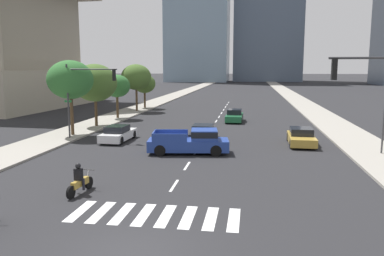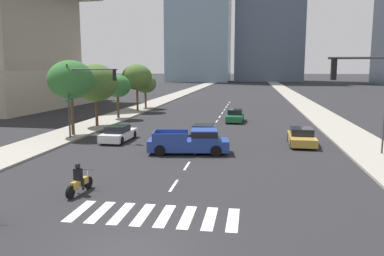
{
  "view_description": "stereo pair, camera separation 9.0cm",
  "coord_description": "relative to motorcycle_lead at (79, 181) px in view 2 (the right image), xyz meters",
  "views": [
    {
      "loc": [
        3.67,
        -11.16,
        5.82
      ],
      "look_at": [
        0.0,
        13.21,
        2.0
      ],
      "focal_mm": 36.21,
      "sensor_mm": 36.0,
      "label": 1
    },
    {
      "loc": [
        3.76,
        -11.14,
        5.82
      ],
      "look_at": [
        0.0,
        13.21,
        2.0
      ],
      "focal_mm": 36.21,
      "sensor_mm": 36.0,
      "label": 2
    }
  ],
  "objects": [
    {
      "name": "motorcycle_lead",
      "position": [
        0.0,
        0.0,
        0.0
      ],
      "size": [
        0.7,
        2.16,
        1.49
      ],
      "rotation": [
        0.0,
        0.0,
        1.45
      ],
      "color": "black",
      "rests_on": "ground"
    },
    {
      "name": "sedan_black_0",
      "position": [
        4.08,
        14.24,
        0.02
      ],
      "size": [
        1.9,
        4.33,
        1.31
      ],
      "rotation": [
        0.0,
        0.0,
        1.58
      ],
      "color": "black",
      "rests_on": "ground"
    },
    {
      "name": "street_tree_third",
      "position": [
        -7.29,
        26.02,
        3.21
      ],
      "size": [
        3.02,
        3.02,
        4.94
      ],
      "color": "#4C3823",
      "rests_on": "sidewalk_west"
    },
    {
      "name": "sidewalk_east",
      "position": [
        16.31,
        24.69,
        -0.51
      ],
      "size": [
        4.0,
        260.0,
        0.15
      ],
      "primitive_type": "cube",
      "color": "gray",
      "rests_on": "ground"
    },
    {
      "name": "street_tree_nearest",
      "position": [
        -7.29,
        14.5,
        4.26
      ],
      "size": [
        3.84,
        3.84,
        6.34
      ],
      "color": "#4C3823",
      "rests_on": "sidewalk_west"
    },
    {
      "name": "lane_divider_center",
      "position": [
        4.11,
        25.9,
        -0.58
      ],
      "size": [
        0.14,
        50.0,
        0.01
      ],
      "color": "silver",
      "rests_on": "ground"
    },
    {
      "name": "pickup_truck",
      "position": [
        3.91,
        9.37,
        0.23
      ],
      "size": [
        5.71,
        2.68,
        1.67
      ],
      "rotation": [
        0.0,
        0.0,
        0.13
      ],
      "color": "navy",
      "rests_on": "ground"
    },
    {
      "name": "street_tree_fourth",
      "position": [
        -7.29,
        33.68,
        4.04
      ],
      "size": [
        4.0,
        4.0,
        6.19
      ],
      "color": "#4C3823",
      "rests_on": "sidewalk_west"
    },
    {
      "name": "crosswalk_near",
      "position": [
        4.11,
        -2.1,
        -0.58
      ],
      "size": [
        6.75,
        2.42,
        0.01
      ],
      "color": "silver",
      "rests_on": "ground"
    },
    {
      "name": "street_tree_fifth",
      "position": [
        -7.29,
        37.73,
        3.01
      ],
      "size": [
        3.14,
        3.14,
        4.8
      ],
      "color": "#4C3823",
      "rests_on": "sidewalk_west"
    },
    {
      "name": "ground_plane",
      "position": [
        4.11,
        -5.31,
        -0.58
      ],
      "size": [
        800.0,
        800.0,
        0.0
      ],
      "primitive_type": "plane",
      "color": "#232326"
    },
    {
      "name": "sedan_green_2",
      "position": [
        6.11,
        25.83,
        0.03
      ],
      "size": [
        1.85,
        4.38,
        1.34
      ],
      "rotation": [
        0.0,
        0.0,
        -1.59
      ],
      "color": "#1E6038",
      "rests_on": "ground"
    },
    {
      "name": "sedan_white_1",
      "position": [
        -2.67,
        12.98,
        0.0
      ],
      "size": [
        1.91,
        4.37,
        1.28
      ],
      "rotation": [
        0.0,
        0.0,
        1.53
      ],
      "color": "silver",
      "rests_on": "ground"
    },
    {
      "name": "sidewalk_west",
      "position": [
        -8.09,
        24.69,
        -0.51
      ],
      "size": [
        4.0,
        260.0,
        0.15
      ],
      "primitive_type": "cube",
      "color": "gray",
      "rests_on": "ground"
    },
    {
      "name": "street_tree_second",
      "position": [
        -7.29,
        19.74,
        3.81
      ],
      "size": [
        4.31,
        4.31,
        6.08
      ],
      "color": "#4C3823",
      "rests_on": "sidewalk_west"
    },
    {
      "name": "traffic_signal_far",
      "position": [
        -5.34,
        13.12,
        3.66
      ],
      "size": [
        4.53,
        0.28,
        5.99
      ],
      "color": "#333335",
      "rests_on": "sidewalk_west"
    },
    {
      "name": "sedan_gold_3",
      "position": [
        11.72,
        13.64,
        0.0
      ],
      "size": [
        2.01,
        4.45,
        1.28
      ],
      "rotation": [
        0.0,
        0.0,
        -1.6
      ],
      "color": "#B28E38",
      "rests_on": "ground"
    }
  ]
}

